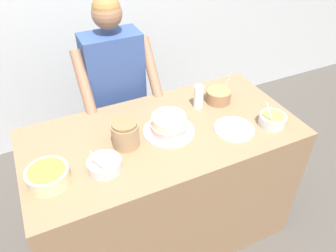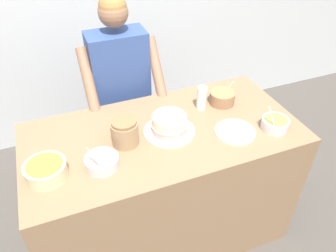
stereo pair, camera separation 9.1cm
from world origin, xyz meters
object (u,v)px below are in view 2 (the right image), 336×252
object	(u,v)px
person_baker	(121,85)
stoneware_jar	(125,132)
cake	(169,125)
ceramic_plate	(235,132)
frosting_bowl_pink	(102,161)
frosting_bowl_orange	(46,170)
frosting_bowl_olive	(275,123)
frosting_bowl_yellow	(222,97)
drinking_glass	(202,98)

from	to	relation	value
person_baker	stoneware_jar	size ratio (longest dim) A/B	10.24
cake	ceramic_plate	world-z (taller)	cake
cake	stoneware_jar	world-z (taller)	stoneware_jar
person_baker	stoneware_jar	xyz separation A→B (m)	(-0.13, -0.60, 0.07)
cake	frosting_bowl_pink	world-z (taller)	frosting_bowl_pink
frosting_bowl_orange	frosting_bowl_olive	bearing A→B (deg)	-4.18
person_baker	frosting_bowl_orange	size ratio (longest dim) A/B	7.59
ceramic_plate	frosting_bowl_pink	bearing A→B (deg)	179.14
frosting_bowl_pink	frosting_bowl_yellow	xyz separation A→B (m)	(0.84, 0.28, 0.01)
person_baker	drinking_glass	size ratio (longest dim) A/B	10.37
frosting_bowl_orange	drinking_glass	xyz separation A→B (m)	(0.96, 0.25, 0.03)
person_baker	frosting_bowl_olive	bearing A→B (deg)	-48.73
drinking_glass	frosting_bowl_olive	bearing A→B (deg)	-48.82
frosting_bowl_olive	drinking_glass	distance (m)	0.46
person_baker	frosting_bowl_yellow	size ratio (longest dim) A/B	9.65
cake	frosting_bowl_olive	world-z (taller)	frosting_bowl_olive
frosting_bowl_pink	stoneware_jar	size ratio (longest dim) A/B	1.15
frosting_bowl_yellow	drinking_glass	world-z (taller)	same
drinking_glass	stoneware_jar	size ratio (longest dim) A/B	0.99
cake	frosting_bowl_orange	size ratio (longest dim) A/B	1.44
frosting_bowl_olive	ceramic_plate	distance (m)	0.24
frosting_bowl_olive	ceramic_plate	world-z (taller)	frosting_bowl_olive
frosting_bowl_pink	frosting_bowl_yellow	distance (m)	0.89
cake	stoneware_jar	bearing A→B (deg)	-179.80
frosting_bowl_orange	stoneware_jar	xyz separation A→B (m)	(0.42, 0.10, 0.03)
frosting_bowl_yellow	ceramic_plate	bearing A→B (deg)	-104.54
frosting_bowl_olive	drinking_glass	world-z (taller)	frosting_bowl_olive
frosting_bowl_olive	stoneware_jar	bearing A→B (deg)	166.83
person_baker	frosting_bowl_orange	bearing A→B (deg)	-128.43
stoneware_jar	person_baker	bearing A→B (deg)	77.44
cake	frosting_bowl_yellow	bearing A→B (deg)	19.58
frosting_bowl_olive	drinking_glass	xyz separation A→B (m)	(-0.30, 0.34, 0.04)
frosting_bowl_pink	frosting_bowl_yellow	size ratio (longest dim) A/B	1.09
person_baker	ceramic_plate	size ratio (longest dim) A/B	6.67
cake	frosting_bowl_olive	bearing A→B (deg)	-18.78
frosting_bowl_pink	frosting_bowl_yellow	bearing A→B (deg)	18.68
frosting_bowl_orange	drinking_glass	world-z (taller)	drinking_glass
person_baker	drinking_glass	bearing A→B (deg)	-48.66
frosting_bowl_yellow	frosting_bowl_pink	bearing A→B (deg)	-161.32
frosting_bowl_yellow	frosting_bowl_olive	bearing A→B (deg)	-66.24
frosting_bowl_pink	frosting_bowl_olive	world-z (taller)	frosting_bowl_pink
frosting_bowl_orange	frosting_bowl_olive	distance (m)	1.26
frosting_bowl_yellow	ceramic_plate	world-z (taller)	frosting_bowl_yellow
person_baker	drinking_glass	world-z (taller)	person_baker
frosting_bowl_pink	frosting_bowl_orange	xyz separation A→B (m)	(-0.27, 0.03, 0.01)
person_baker	frosting_bowl_pink	size ratio (longest dim) A/B	8.87
frosting_bowl_orange	frosting_bowl_olive	world-z (taller)	frosting_bowl_olive
frosting_bowl_olive	stoneware_jar	distance (m)	0.86
person_baker	cake	size ratio (longest dim) A/B	5.26
frosting_bowl_pink	drinking_glass	distance (m)	0.75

